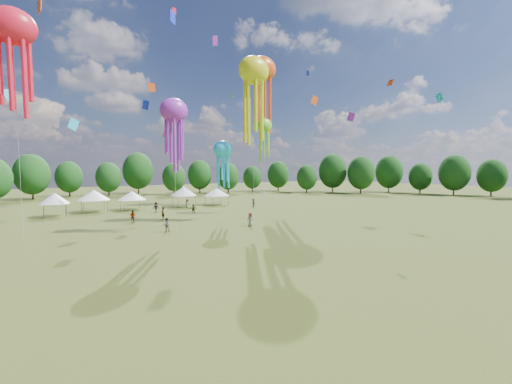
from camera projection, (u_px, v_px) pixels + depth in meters
ground at (442, 302)px, 19.60m from camera, size 300.00×300.00×0.00m
spectator_near at (166, 225)px, 41.18m from camera, size 0.92×0.73×1.84m
spectators_far at (192, 209)px, 57.37m from camera, size 26.42×25.97×1.93m
festival_tents at (145, 194)px, 64.18m from camera, size 36.16×8.32×4.33m
show_kites at (222, 88)px, 54.89m from camera, size 48.69×22.61×32.66m
small_kites at (186, 35)px, 52.55m from camera, size 75.63×64.34×44.69m
treeline at (136, 176)px, 69.30m from camera, size 201.57×95.24×13.43m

